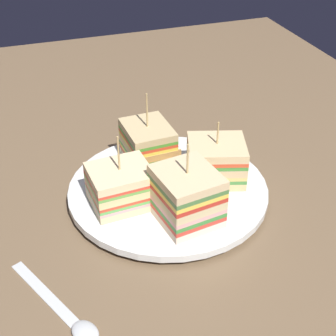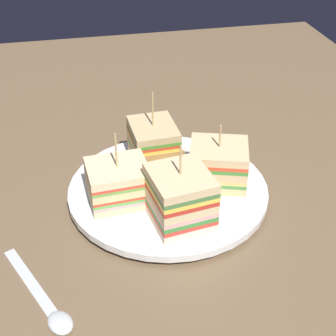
{
  "view_description": "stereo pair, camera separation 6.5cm",
  "coord_description": "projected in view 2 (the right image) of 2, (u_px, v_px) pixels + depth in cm",
  "views": [
    {
      "loc": [
        -50.93,
        17.53,
        41.17
      ],
      "look_at": [
        0.0,
        0.0,
        4.71
      ],
      "focal_mm": 54.06,
      "sensor_mm": 36.0,
      "label": 1
    },
    {
      "loc": [
        -52.67,
        11.27,
        41.17
      ],
      "look_at": [
        0.0,
        0.0,
        4.71
      ],
      "focal_mm": 54.06,
      "sensor_mm": 36.0,
      "label": 2
    }
  ],
  "objects": [
    {
      "name": "sandwich_wedge_3",
      "position": [
        153.0,
        143.0,
        0.7
      ],
      "size": [
        7.83,
        6.42,
        10.57
      ],
      "rotation": [
        0.0,
        0.0,
        9.48
      ],
      "color": "beige",
      "rests_on": "plate"
    },
    {
      "name": "sandwich_wedge_0",
      "position": [
        119.0,
        183.0,
        0.63
      ],
      "size": [
        7.05,
        7.97,
        9.68
      ],
      "rotation": [
        0.0,
        0.0,
        4.78
      ],
      "color": "beige",
      "rests_on": "plate"
    },
    {
      "name": "ground_plane",
      "position": [
        168.0,
        202.0,
        0.68
      ],
      "size": [
        129.01,
        98.97,
        1.8
      ],
      "primitive_type": "cube",
      "color": "brown"
    },
    {
      "name": "sandwich_wedge_2",
      "position": [
        218.0,
        165.0,
        0.66
      ],
      "size": [
        8.6,
        9.17,
        8.51
      ],
      "rotation": [
        0.0,
        0.0,
        7.55
      ],
      "color": "#D1B77B",
      "rests_on": "plate"
    },
    {
      "name": "plate",
      "position": [
        168.0,
        191.0,
        0.67
      ],
      "size": [
        26.31,
        26.31,
        1.71
      ],
      "color": "silver",
      "rests_on": "ground_plane"
    },
    {
      "name": "sandwich_wedge_1",
      "position": [
        180.0,
        197.0,
        0.59
      ],
      "size": [
        8.44,
        7.79,
        10.46
      ],
      "rotation": [
        0.0,
        0.0,
        6.43
      ],
      "color": "beige",
      "rests_on": "plate"
    },
    {
      "name": "chip_pile",
      "position": [
        175.0,
        174.0,
        0.67
      ],
      "size": [
        6.66,
        7.17,
        2.11
      ],
      "color": "tan",
      "rests_on": "plate"
    },
    {
      "name": "spoon",
      "position": [
        50.0,
        309.0,
        0.52
      ],
      "size": [
        14.3,
        7.82,
        1.0
      ],
      "rotation": [
        0.0,
        0.0,
        3.57
      ],
      "color": "silver",
      "rests_on": "ground_plane"
    }
  ]
}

